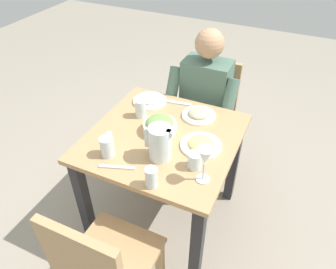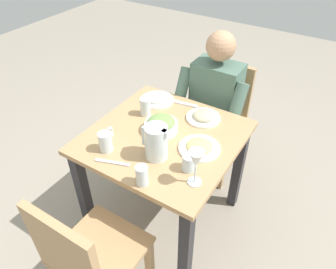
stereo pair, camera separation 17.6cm
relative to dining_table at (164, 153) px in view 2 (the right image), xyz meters
The scene contains 18 objects.
ground_plane 0.59m from the dining_table, ahead, with size 8.00×8.00×0.00m, color gray.
dining_table is the anchor object (origin of this frame).
chair_near 0.71m from the dining_table, 93.84° to the right, with size 0.40×0.40×0.86m.
chair_far 0.71m from the dining_table, 91.44° to the left, with size 0.40×0.40×0.86m.
diner_near 0.50m from the dining_table, 95.40° to the right, with size 0.48×0.53×1.16m.
water_pitcher 0.29m from the dining_table, 109.93° to the left, with size 0.16×0.12×0.19m.
salad_bowl 0.18m from the dining_table, 38.21° to the right, with size 0.19×0.19×0.09m.
plate_yoghurt 0.40m from the dining_table, 50.54° to the right, with size 0.22×0.22×0.05m.
plate_fries 0.27m from the dining_table, behind, with size 0.23×0.23×0.04m.
plate_beans 0.32m from the dining_table, 113.94° to the right, with size 0.21×0.21×0.05m.
water_glass_center 0.38m from the dining_table, 53.83° to the left, with size 0.07×0.07×0.11m, color silver.
water_glass_near_left 0.35m from the dining_table, 147.10° to the left, with size 0.07×0.07×0.09m, color silver.
water_glass_near_right 0.43m from the dining_table, 106.86° to the left, with size 0.06×0.06×0.11m, color silver.
water_glass_by_pitcher 0.31m from the dining_table, 29.11° to the right, with size 0.07×0.07×0.11m, color silver.
wine_glass 0.48m from the dining_table, 144.51° to the left, with size 0.08×0.08×0.20m.
salt_shaker 0.34m from the dining_table, 32.24° to the left, with size 0.03×0.03×0.05m.
fork_near 0.37m from the dining_table, 80.60° to the right, with size 0.17×0.03×0.01m, color silver.
knife_near 0.38m from the dining_table, 72.79° to the left, with size 0.18×0.02×0.01m, color silver.
Camera 2 is at (-0.76, 1.18, 1.86)m, focal length 33.85 mm.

